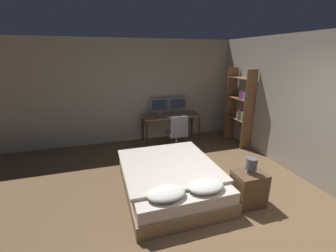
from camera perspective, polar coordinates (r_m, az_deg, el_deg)
name	(u,v)px	position (r m, az deg, el deg)	size (l,w,h in m)	color
ground_plane	(245,235)	(3.50, 18.88, -24.69)	(20.00, 20.00, 0.00)	brown
wall_back	(162,91)	(6.28, -1.46, 8.98)	(12.00, 0.06, 2.70)	#9E9384
wall_side_right	(290,104)	(5.18, 28.63, 4.90)	(0.06, 12.00, 2.70)	#9E9384
bed	(170,179)	(4.02, 0.62, -13.23)	(1.59, 2.00, 0.55)	#846647
nightstand	(248,188)	(3.92, 19.76, -14.70)	(0.48, 0.39, 0.56)	brown
bedside_lamp	(252,164)	(3.71, 20.46, -9.10)	(0.17, 0.17, 0.25)	gray
desk	(171,118)	(6.12, 0.77, 2.00)	(1.57, 0.60, 0.73)	#846042
monitor_left	(160,105)	(6.15, -2.14, 5.23)	(0.49, 0.16, 0.42)	#B7B7BC
monitor_right	(178,104)	(6.31, 2.50, 5.54)	(0.49, 0.16, 0.42)	#B7B7BC
keyboard	(173,117)	(5.91, 1.37, 2.41)	(0.35, 0.13, 0.02)	#B7B7BC
computer_mouse	(183,115)	(6.00, 3.77, 2.69)	(0.07, 0.05, 0.04)	#B7B7BC
office_chair	(177,136)	(5.56, 2.32, -2.65)	(0.52, 0.52, 0.92)	black
bookshelf	(242,105)	(6.07, 18.19, 5.08)	(0.30, 0.80, 1.98)	brown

